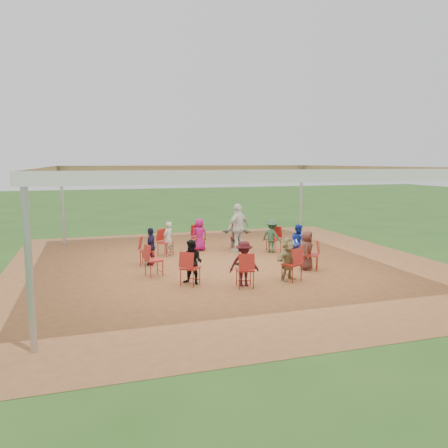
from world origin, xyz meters
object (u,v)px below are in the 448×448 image
object	(u,v)px
person_seated_7	(244,264)
person_seated_9	(307,250)
person_seated_4	(168,239)
laptop	(294,243)
cable_coil	(240,264)
chair_10	(311,255)
person_seated_1	(272,236)
chair_9	(292,264)
chair_5	(147,251)
person_seated_2	(236,234)
chair_1	(274,239)
person_seated_0	(298,242)
standing_person	(238,228)
chair_0	(302,246)
person_seated_3	(199,235)
chair_2	(237,237)
chair_8	(245,270)
chair_7	(190,268)
person_seated_8	(288,259)
chair_4	(165,243)
person_seated_5	(151,246)
chair_6	(154,260)
chair_3	(198,238)
person_seated_6	(192,262)

from	to	relation	value
person_seated_7	person_seated_9	bearing A→B (deg)	32.73
person_seated_4	laptop	bearing A→B (deg)	113.61
cable_coil	chair_10	bearing A→B (deg)	-35.07
person_seated_1	person_seated_7	world-z (taller)	same
chair_9	laptop	distance (m)	2.55
chair_5	person_seated_2	size ratio (longest dim) A/B	0.78
chair_1	chair_9	bearing A→B (deg)	130.91
person_seated_0	standing_person	size ratio (longest dim) A/B	0.68
chair_9	person_seated_0	bearing A→B (deg)	34.93
chair_0	person_seated_3	bearing A→B (deg)	50.32
chair_2	chair_8	size ratio (longest dim) A/B	1.00
chair_2	chair_7	size ratio (longest dim) A/B	1.00
chair_1	laptop	world-z (taller)	chair_1
chair_1	chair_10	world-z (taller)	same
person_seated_0	person_seated_9	xyz separation A→B (m)	(-0.38, -1.28, 0.00)
standing_person	chair_9	bearing A→B (deg)	64.50
chair_0	person_seated_8	bearing A→B (deg)	145.07
person_seated_3	chair_4	bearing A→B (deg)	11.56
person_seated_0	cable_coil	distance (m)	2.11
person_seated_4	person_seated_5	xyz separation A→B (m)	(-0.72, -1.12, 0.00)
chair_5	chair_7	size ratio (longest dim) A/B	1.00
chair_0	person_seated_2	size ratio (longest dim) A/B	0.78
person_seated_1	laptop	size ratio (longest dim) A/B	3.76
person_seated_5	standing_person	bearing A→B (deg)	125.12
chair_10	person_seated_1	bearing A→B (deg)	34.93
chair_10	person_seated_0	distance (m)	1.38
person_seated_3	laptop	xyz separation A→B (m)	(2.54, -2.35, -0.03)
chair_10	standing_person	distance (m)	3.34
chair_5	chair_6	world-z (taller)	same
chair_5	person_seated_3	world-z (taller)	person_seated_3
person_seated_4	chair_1	bearing A→B (deg)	132.13
person_seated_2	person_seated_3	world-z (taller)	same
chair_7	person_seated_2	size ratio (longest dim) A/B	0.78
chair_4	person_seated_0	world-z (taller)	person_seated_0
chair_0	chair_3	bearing A→B (deg)	49.09
chair_1	cable_coil	size ratio (longest dim) A/B	2.19
chair_6	cable_coil	world-z (taller)	chair_6
chair_1	person_seated_4	distance (m)	3.68
laptop	person_seated_7	bearing A→B (deg)	132.69
chair_2	person_seated_2	world-z (taller)	person_seated_2
person_seated_8	person_seated_9	bearing A→B (deg)	16.36
person_seated_0	person_seated_5	size ratio (longest dim) A/B	1.00
chair_2	person_seated_4	distance (m)	2.63
chair_1	person_seated_2	distance (m)	1.38
chair_0	person_seated_6	bearing A→B (deg)	113.90
person_seated_3	person_seated_9	world-z (taller)	same
chair_3	person_seated_7	size ratio (longest dim) A/B	0.78
chair_1	chair_6	distance (m)	4.93
chair_0	chair_8	size ratio (longest dim) A/B	1.00
chair_8	person_seated_3	distance (m)	4.81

